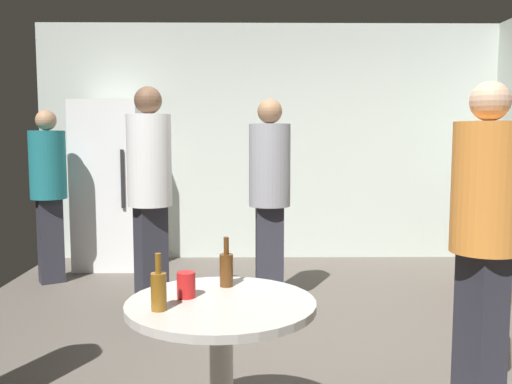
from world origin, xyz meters
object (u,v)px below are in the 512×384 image
(refrigerator, at_px, (111,185))
(foreground_table, at_px, (221,325))
(beer_bottle_amber, at_px, (159,290))
(person_in_orange_shirt, at_px, (485,222))
(person_in_gray_shirt, at_px, (270,186))
(person_in_teal_shirt, at_px, (48,183))
(beer_bottle_brown, at_px, (226,268))
(plastic_cup_red, at_px, (186,285))
(person_in_white_shirt, at_px, (150,184))

(refrigerator, distance_m, foreground_table, 3.94)
(refrigerator, bearing_deg, beer_bottle_amber, -73.19)
(refrigerator, height_order, person_in_orange_shirt, refrigerator)
(foreground_table, distance_m, person_in_gray_shirt, 2.27)
(foreground_table, height_order, person_in_teal_shirt, person_in_teal_shirt)
(beer_bottle_brown, xyz_separation_m, plastic_cup_red, (-0.16, -0.17, -0.03))
(beer_bottle_brown, distance_m, person_in_gray_shirt, 2.02)
(refrigerator, relative_size, person_in_orange_shirt, 1.06)
(foreground_table, relative_size, person_in_white_shirt, 0.44)
(foreground_table, xyz_separation_m, person_in_orange_shirt, (1.31, 0.48, 0.36))
(refrigerator, distance_m, person_in_orange_shirt, 4.18)
(person_in_orange_shirt, distance_m, person_in_teal_shirt, 4.02)
(refrigerator, xyz_separation_m, beer_bottle_brown, (1.40, -3.45, -0.08))
(person_in_white_shirt, bearing_deg, person_in_teal_shirt, -166.78)
(beer_bottle_amber, height_order, person_in_orange_shirt, person_in_orange_shirt)
(beer_bottle_amber, distance_m, person_in_teal_shirt, 3.51)
(person_in_gray_shirt, distance_m, person_in_teal_shirt, 2.25)
(foreground_table, height_order, plastic_cup_red, plastic_cup_red)
(beer_bottle_amber, xyz_separation_m, person_in_gray_shirt, (0.53, 2.34, 0.19))
(plastic_cup_red, bearing_deg, person_in_white_shirt, 104.58)
(beer_bottle_amber, xyz_separation_m, person_in_orange_shirt, (1.55, 0.60, 0.17))
(plastic_cup_red, bearing_deg, foreground_table, -18.55)
(person_in_orange_shirt, bearing_deg, person_in_gray_shirt, -76.30)
(plastic_cup_red, bearing_deg, person_in_gray_shirt, 78.57)
(refrigerator, height_order, person_in_gray_shirt, refrigerator)
(person_in_white_shirt, bearing_deg, beer_bottle_amber, -23.64)
(plastic_cup_red, xyz_separation_m, person_in_white_shirt, (-0.50, 1.91, 0.27))
(foreground_table, bearing_deg, refrigerator, 110.67)
(person_in_teal_shirt, bearing_deg, plastic_cup_red, -1.95)
(beer_bottle_amber, bearing_deg, person_in_gray_shirt, 77.30)
(foreground_table, bearing_deg, person_in_gray_shirt, 82.62)
(plastic_cup_red, distance_m, person_in_teal_shirt, 3.40)
(person_in_gray_shirt, bearing_deg, person_in_teal_shirt, -114.74)
(beer_bottle_amber, distance_m, person_in_white_shirt, 2.13)
(refrigerator, relative_size, foreground_table, 2.25)
(beer_bottle_amber, distance_m, person_in_orange_shirt, 1.68)
(foreground_table, bearing_deg, person_in_orange_shirt, 20.17)
(person_in_teal_shirt, bearing_deg, foreground_table, -0.20)
(beer_bottle_brown, height_order, plastic_cup_red, beer_bottle_brown)
(refrigerator, bearing_deg, person_in_teal_shirt, -122.65)
(refrigerator, height_order, plastic_cup_red, refrigerator)
(beer_bottle_brown, xyz_separation_m, person_in_gray_shirt, (0.27, 2.00, 0.19))
(beer_bottle_amber, bearing_deg, refrigerator, 106.81)
(refrigerator, height_order, beer_bottle_brown, refrigerator)
(refrigerator, relative_size, person_in_gray_shirt, 1.04)
(foreground_table, distance_m, beer_bottle_amber, 0.33)
(person_in_gray_shirt, relative_size, person_in_teal_shirt, 1.03)
(beer_bottle_amber, xyz_separation_m, person_in_white_shirt, (-0.41, 2.08, 0.24))
(refrigerator, relative_size, beer_bottle_amber, 7.83)
(beer_bottle_amber, relative_size, plastic_cup_red, 2.09)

